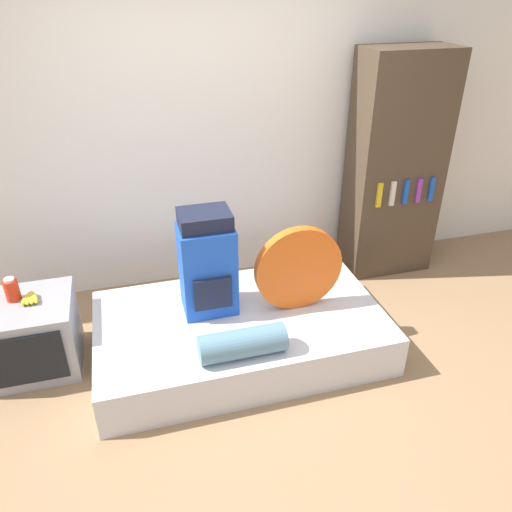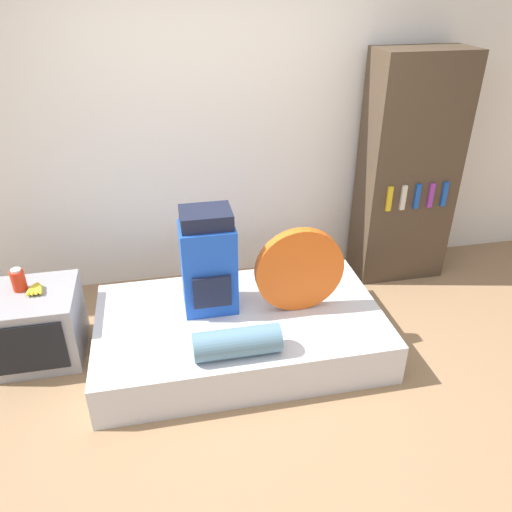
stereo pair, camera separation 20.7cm
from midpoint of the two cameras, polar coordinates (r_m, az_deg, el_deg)
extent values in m
plane|color=#997551|center=(3.29, -0.80, -16.31)|extent=(16.00, 16.00, 0.00)
cube|color=white|center=(4.05, -7.20, 14.19)|extent=(8.00, 0.05, 2.60)
cube|color=silver|center=(3.57, -3.49, -8.70)|extent=(1.97, 1.14, 0.30)
cube|color=blue|center=(3.40, -7.29, -1.55)|extent=(0.36, 0.29, 0.63)
cube|color=#191E33|center=(3.24, -7.74, 4.17)|extent=(0.33, 0.27, 0.11)
cube|color=#191E33|center=(3.31, -6.73, -4.34)|extent=(0.25, 0.03, 0.23)
cylinder|color=#E05B19|center=(3.40, 3.14, -1.47)|extent=(0.61, 0.07, 0.61)
cylinder|color=#5B849E|center=(3.09, -3.51, -9.97)|extent=(0.54, 0.18, 0.18)
cube|color=#939399|center=(3.75, -25.89, -8.14)|extent=(0.60, 0.55, 0.50)
cube|color=black|center=(3.52, -26.51, -10.71)|extent=(0.48, 0.02, 0.36)
cylinder|color=red|center=(3.65, -27.61, -3.50)|extent=(0.09, 0.09, 0.14)
cylinder|color=white|center=(3.61, -27.90, -2.43)|extent=(0.06, 0.06, 0.02)
ellipsoid|color=yellow|center=(3.62, -26.23, -4.40)|extent=(0.08, 0.16, 0.04)
ellipsoid|color=yellow|center=(3.61, -26.01, -4.37)|extent=(0.06, 0.16, 0.04)
ellipsoid|color=yellow|center=(3.61, -25.79, -4.35)|extent=(0.06, 0.16, 0.04)
ellipsoid|color=yellow|center=(3.61, -25.57, -4.32)|extent=(0.08, 0.16, 0.04)
cube|color=#473828|center=(4.38, 14.29, 9.82)|extent=(0.75, 0.40, 1.89)
cube|color=gold|center=(4.15, 12.52, 6.78)|extent=(0.04, 0.02, 0.21)
cube|color=beige|center=(4.20, 13.98, 6.91)|extent=(0.04, 0.02, 0.21)
cube|color=#194CB2|center=(4.26, 15.41, 7.03)|extent=(0.04, 0.02, 0.21)
cube|color=purple|center=(4.32, 16.79, 7.15)|extent=(0.04, 0.02, 0.21)
cube|color=#194CB2|center=(4.38, 18.14, 7.25)|extent=(0.04, 0.02, 0.21)
camera|label=1|loc=(0.10, -91.82, -1.03)|focal=35.00mm
camera|label=2|loc=(0.10, 88.18, 1.03)|focal=35.00mm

